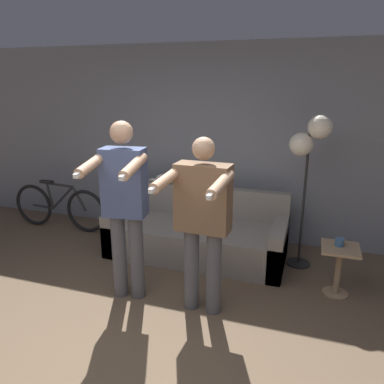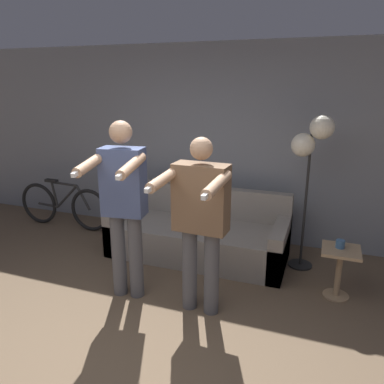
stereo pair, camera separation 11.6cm
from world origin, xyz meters
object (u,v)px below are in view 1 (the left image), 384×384
object	(u,v)px
cup	(340,242)
couch	(197,235)
side_table	(339,262)
bicycle	(59,207)
person_left	(124,201)
floor_lamp	(310,144)
cat	(170,178)
person_right	(202,215)

from	to	relation	value
cup	couch	bearing A→B (deg)	165.75
side_table	bicycle	world-z (taller)	bicycle
person_left	floor_lamp	size ratio (longest dim) A/B	1.00
cat	floor_lamp	size ratio (longest dim) A/B	0.29
person_left	person_right	xyz separation A→B (m)	(0.77, 0.00, -0.05)
bicycle	person_left	bearing A→B (deg)	-36.08
couch	cat	world-z (taller)	cat
person_left	floor_lamp	world-z (taller)	floor_lamp
person_left	person_right	world-z (taller)	person_left
cat	cup	world-z (taller)	cat
couch	cat	xyz separation A→B (m)	(-0.50, 0.35, 0.61)
couch	cat	size ratio (longest dim) A/B	4.21
floor_lamp	cup	world-z (taller)	floor_lamp
couch	cup	distance (m)	1.70
couch	person_right	distance (m)	1.41
cup	bicycle	world-z (taller)	bicycle
floor_lamp	side_table	world-z (taller)	floor_lamp
person_right	bicycle	bearing A→B (deg)	155.19
floor_lamp	cup	distance (m)	1.10
couch	side_table	distance (m)	1.70
couch	person_left	xyz separation A→B (m)	(-0.36, -1.15, 0.76)
cup	bicycle	xyz separation A→B (m)	(-3.83, 0.60, -0.23)
person_left	cup	bearing A→B (deg)	12.70
person_left	floor_lamp	distance (m)	2.10
person_right	couch	bearing A→B (deg)	111.93
floor_lamp	side_table	distance (m)	1.28
person_left	side_table	xyz separation A→B (m)	(2.00, 0.71, -0.65)
person_left	cat	size ratio (longest dim) A/B	3.44
person_left	bicycle	distance (m)	2.38
couch	person_right	xyz separation A→B (m)	(0.41, -1.15, 0.71)
cup	bicycle	size ratio (longest dim) A/B	0.06
cat	floor_lamp	distance (m)	1.85
person_right	bicycle	size ratio (longest dim) A/B	1.07
couch	side_table	xyz separation A→B (m)	(1.64, -0.44, 0.11)
floor_lamp	bicycle	xyz separation A→B (m)	(-3.45, 0.07, -1.12)
side_table	cup	bearing A→B (deg)	119.50
cat	bicycle	world-z (taller)	cat
person_right	bicycle	world-z (taller)	person_right
floor_lamp	bicycle	size ratio (longest dim) A/B	1.14
couch	cat	bearing A→B (deg)	145.21
cat	bicycle	xyz separation A→B (m)	(-1.71, -0.15, -0.54)
person_right	cat	world-z (taller)	person_right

